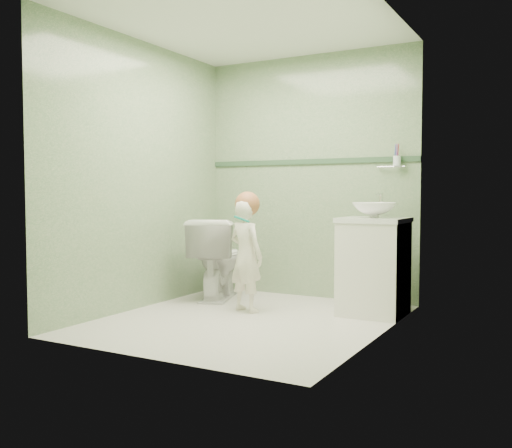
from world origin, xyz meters
The scene contains 12 objects.
ground centered at (0.00, 0.00, 0.00)m, with size 2.50×2.50×0.00m, color beige.
room_shell centered at (0.00, 0.00, 1.20)m, with size 2.50×2.54×2.40m.
trim_stripe centered at (0.00, 1.24, 1.35)m, with size 2.20×0.02×0.05m, color #325136.
vanity centered at (0.84, 0.70, 0.40)m, with size 0.52×0.50×0.80m, color white.
counter centered at (0.84, 0.70, 0.81)m, with size 0.54×0.52×0.04m, color white.
basin centered at (0.84, 0.70, 0.89)m, with size 0.37×0.37×0.13m, color white.
faucet centered at (0.84, 0.89, 0.97)m, with size 0.03×0.13×0.18m.
cup_holder centered at (0.89, 1.18, 1.33)m, with size 0.26×0.07×0.21m.
toilet centered at (-0.74, 0.70, 0.39)m, with size 0.44×0.77×0.79m, color white.
toddler centered at (-0.18, 0.30, 0.49)m, with size 0.36×0.23×0.98m, color white.
hair_cap centered at (-0.18, 0.33, 0.94)m, with size 0.22×0.22×0.22m, color #9F5F37.
teal_toothbrush centered at (-0.14, 0.16, 0.82)m, with size 0.11×0.14×0.08m.
Camera 1 is at (2.29, -4.03, 1.04)m, focal length 40.23 mm.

